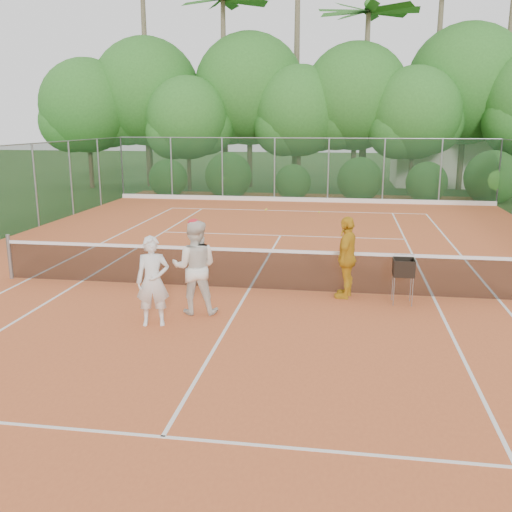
{
  "coord_description": "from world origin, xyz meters",
  "views": [
    {
      "loc": [
        2.1,
        -12.43,
        3.8
      ],
      "look_at": [
        0.35,
        -1.2,
        1.1
      ],
      "focal_mm": 40.0,
      "sensor_mm": 36.0,
      "label": 1
    }
  ],
  "objects_px": {
    "player_center_grp": "(195,267)",
    "player_yellow": "(347,257)",
    "player_white": "(153,281)",
    "ball_hopper": "(404,268)"
  },
  "relations": [
    {
      "from": "player_center_grp",
      "to": "player_yellow",
      "type": "xyz_separation_m",
      "value": [
        2.99,
        1.53,
        -0.05
      ]
    },
    {
      "from": "player_yellow",
      "to": "player_center_grp",
      "type": "bearing_deg",
      "value": -50.21
    },
    {
      "from": "player_center_grp",
      "to": "player_yellow",
      "type": "bearing_deg",
      "value": 27.18
    },
    {
      "from": "player_white",
      "to": "player_yellow",
      "type": "bearing_deg",
      "value": 19.25
    },
    {
      "from": "ball_hopper",
      "to": "player_yellow",
      "type": "bearing_deg",
      "value": 172.23
    },
    {
      "from": "player_white",
      "to": "player_center_grp",
      "type": "height_order",
      "value": "player_center_grp"
    },
    {
      "from": "player_center_grp",
      "to": "ball_hopper",
      "type": "relative_size",
      "value": 1.98
    },
    {
      "from": "player_white",
      "to": "ball_hopper",
      "type": "distance_m",
      "value": 5.2
    },
    {
      "from": "player_white",
      "to": "ball_hopper",
      "type": "xyz_separation_m",
      "value": [
        4.77,
        2.06,
        -0.09
      ]
    },
    {
      "from": "player_center_grp",
      "to": "player_yellow",
      "type": "distance_m",
      "value": 3.36
    }
  ]
}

